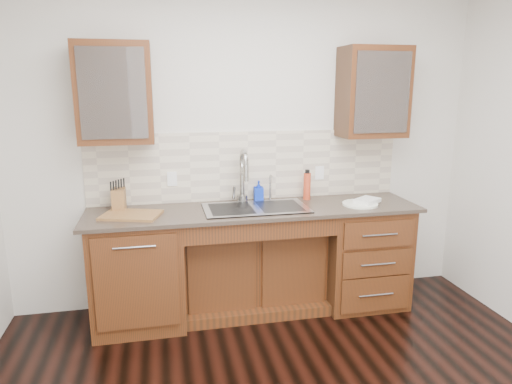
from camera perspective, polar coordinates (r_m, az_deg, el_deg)
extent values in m
cube|color=silver|center=(3.98, -1.20, 5.49)|extent=(4.00, 0.10, 2.70)
cube|color=#593014|center=(3.81, -14.46, -9.52)|extent=(0.70, 0.62, 0.88)
cube|color=#593014|center=(3.99, -0.39, -9.41)|extent=(1.20, 0.44, 0.70)
cube|color=#593014|center=(4.16, 12.90, -7.46)|extent=(0.70, 0.62, 0.88)
cube|color=#84705B|center=(3.71, -0.08, -2.24)|extent=(2.70, 0.65, 0.03)
cube|color=beige|center=(3.95, -1.02, 3.29)|extent=(2.70, 0.02, 0.59)
cube|color=#9E9EA5|center=(3.72, -0.03, -3.34)|extent=(0.84, 0.46, 0.19)
cylinder|color=#999993|center=(3.86, -1.76, 1.62)|extent=(0.04, 0.04, 0.40)
cylinder|color=#999993|center=(3.93, 1.81, 0.65)|extent=(0.02, 0.02, 0.24)
cube|color=#593014|center=(3.67, -17.22, 11.71)|extent=(0.55, 0.34, 0.75)
cube|color=#593014|center=(4.07, 14.39, 11.97)|extent=(0.55, 0.34, 0.75)
cube|color=white|center=(3.88, -10.45, 1.63)|extent=(0.08, 0.01, 0.12)
cube|color=white|center=(4.12, 7.93, 2.39)|extent=(0.08, 0.01, 0.12)
imported|color=#0D2EC2|center=(3.94, 0.33, 0.17)|extent=(0.08, 0.08, 0.17)
cylinder|color=#C33E1F|center=(3.99, 6.39, 0.71)|extent=(0.07, 0.07, 0.23)
cylinder|color=white|center=(3.90, 12.88, -1.48)|extent=(0.32, 0.32, 0.02)
cube|color=white|center=(3.94, 13.73, -1.04)|extent=(0.26, 0.24, 0.03)
cube|color=brown|center=(3.78, -16.77, -0.91)|extent=(0.10, 0.16, 0.18)
cube|color=brown|center=(3.61, -15.33, -2.79)|extent=(0.49, 0.41, 0.02)
imported|color=white|center=(3.68, -17.93, 10.87)|extent=(0.16, 0.16, 0.10)
imported|color=white|center=(3.67, -16.13, 10.91)|extent=(0.10, 0.10, 0.09)
imported|color=white|center=(4.05, 13.72, 11.27)|extent=(0.13, 0.13, 0.10)
imported|color=white|center=(4.13, 16.02, 11.19)|extent=(0.13, 0.13, 0.10)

